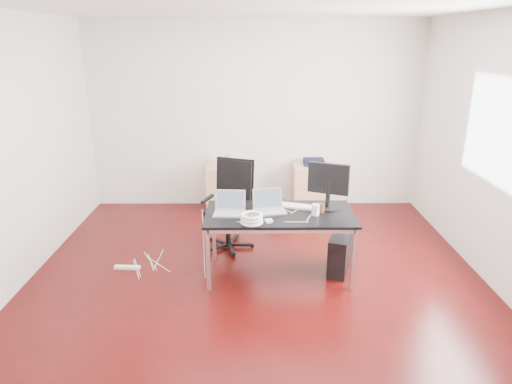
{
  "coord_description": "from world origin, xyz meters",
  "views": [
    {
      "loc": [
        -0.03,
        -4.38,
        2.52
      ],
      "look_at": [
        0.0,
        0.55,
        0.85
      ],
      "focal_mm": 32.0,
      "sensor_mm": 36.0,
      "label": 1
    }
  ],
  "objects_px": {
    "office_chair": "(230,200)",
    "filing_cabinet_left": "(224,188)",
    "pc_tower": "(340,254)",
    "desk": "(280,217)",
    "filing_cabinet_right": "(309,188)"
  },
  "relations": [
    {
      "from": "pc_tower",
      "to": "filing_cabinet_right",
      "type": "bearing_deg",
      "value": 113.32
    },
    {
      "from": "filing_cabinet_left",
      "to": "filing_cabinet_right",
      "type": "height_order",
      "value": "same"
    },
    {
      "from": "desk",
      "to": "pc_tower",
      "type": "distance_m",
      "value": 0.82
    },
    {
      "from": "pc_tower",
      "to": "desk",
      "type": "bearing_deg",
      "value": -156.57
    },
    {
      "from": "desk",
      "to": "filing_cabinet_left",
      "type": "relative_size",
      "value": 2.29
    },
    {
      "from": "filing_cabinet_right",
      "to": "pc_tower",
      "type": "relative_size",
      "value": 1.56
    },
    {
      "from": "office_chair",
      "to": "filing_cabinet_left",
      "type": "relative_size",
      "value": 1.54
    },
    {
      "from": "office_chair",
      "to": "filing_cabinet_left",
      "type": "xyz_separation_m",
      "value": [
        -0.16,
        1.27,
        -0.26
      ]
    },
    {
      "from": "office_chair",
      "to": "filing_cabinet_left",
      "type": "bearing_deg",
      "value": 117.6
    },
    {
      "from": "office_chair",
      "to": "desk",
      "type": "bearing_deg",
      "value": -32.77
    },
    {
      "from": "desk",
      "to": "office_chair",
      "type": "xyz_separation_m",
      "value": [
        -0.57,
        0.76,
        -0.07
      ]
    },
    {
      "from": "desk",
      "to": "filing_cabinet_left",
      "type": "xyz_separation_m",
      "value": [
        -0.73,
        2.03,
        -0.33
      ]
    },
    {
      "from": "office_chair",
      "to": "filing_cabinet_right",
      "type": "height_order",
      "value": "office_chair"
    },
    {
      "from": "desk",
      "to": "pc_tower",
      "type": "relative_size",
      "value": 3.56
    },
    {
      "from": "filing_cabinet_right",
      "to": "filing_cabinet_left",
      "type": "bearing_deg",
      "value": 180.0
    }
  ]
}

